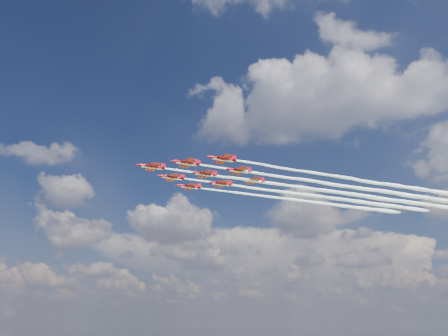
{
  "coord_description": "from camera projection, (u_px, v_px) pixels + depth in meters",
  "views": [
    {
      "loc": [
        52.74,
        -126.58,
        25.34
      ],
      "look_at": [
        -2.22,
        0.51,
        75.23
      ],
      "focal_mm": 35.0,
      "sensor_mm": 36.0,
      "label": 1
    }
  ],
  "objects": [
    {
      "name": "jet_row2_port",
      "position": [
        328.0,
        184.0,
        155.16
      ],
      "size": [
        78.17,
        82.86,
        2.43
      ],
      "rotation": [
        0.0,
        0.0,
        0.82
      ],
      "color": "#A90919"
    },
    {
      "name": "jet_row4_starb",
      "position": [
        342.0,
        200.0,
        175.13
      ],
      "size": [
        78.17,
        82.86,
        2.43
      ],
      "rotation": [
        0.0,
        0.0,
        0.82
      ],
      "color": "#A90919"
    },
    {
      "name": "jet_row3_port",
      "position": [
        363.0,
        180.0,
        151.89
      ],
      "size": [
        78.17,
        82.86,
        2.43
      ],
      "rotation": [
        0.0,
        0.0,
        0.82
      ],
      "color": "#A90919"
    },
    {
      "name": "jet_row3_centre",
      "position": [
        335.0,
        192.0,
        165.15
      ],
      "size": [
        78.17,
        82.86,
        2.43
      ],
      "rotation": [
        0.0,
        0.0,
        0.82
      ],
      "color": "#A90919"
    },
    {
      "name": "jet_row3_starb",
      "position": [
        312.0,
        202.0,
        178.41
      ],
      "size": [
        78.17,
        82.86,
        2.43
      ],
      "rotation": [
        0.0,
        0.0,
        0.82
      ],
      "color": "#A90919"
    },
    {
      "name": "jet_tail",
      "position": [
        373.0,
        197.0,
        171.86
      ],
      "size": [
        78.17,
        82.86,
        2.43
      ],
      "rotation": [
        0.0,
        0.0,
        0.82
      ],
      "color": "#A90919"
    },
    {
      "name": "jet_row4_port",
      "position": [
        368.0,
        189.0,
        161.87
      ],
      "size": [
        78.17,
        82.86,
        2.43
      ],
      "rotation": [
        0.0,
        0.0,
        0.82
      ],
      "color": "#A90919"
    },
    {
      "name": "jet_lead",
      "position": [
        295.0,
        186.0,
        158.43
      ],
      "size": [
        78.17,
        82.86,
        2.43
      ],
      "rotation": [
        0.0,
        0.0,
        0.82
      ],
      "color": "#A90919"
    },
    {
      "name": "jet_row2_starb",
      "position": [
        304.0,
        195.0,
        168.42
      ],
      "size": [
        78.17,
        82.86,
        2.43
      ],
      "rotation": [
        0.0,
        0.0,
        0.82
      ],
      "color": "#A90919"
    }
  ]
}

